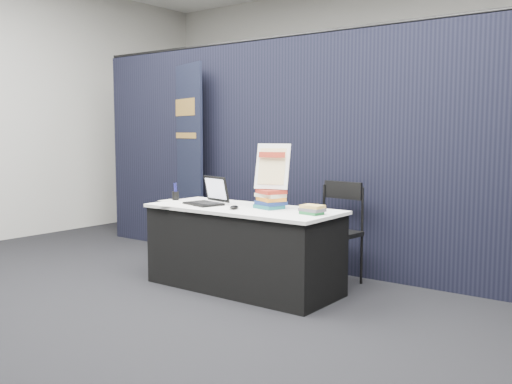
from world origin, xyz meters
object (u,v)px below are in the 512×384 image
object	(u,v)px
laptop	(207,198)
pullup_banner	(185,169)
display_table	(243,248)
book_stack_tall	(270,199)
book_stack_short	(313,210)
stacking_chair	(334,228)
info_sign	(272,167)

from	to	relation	value
laptop	pullup_banner	distance (m)	1.60
display_table	book_stack_tall	bearing A→B (deg)	17.82
display_table	laptop	size ratio (longest dim) A/B	4.59
laptop	book_stack_tall	xyz separation A→B (m)	(0.64, 0.12, 0.02)
display_table	book_stack_short	xyz separation A→B (m)	(0.74, -0.00, 0.41)
book_stack_tall	stacking_chair	xyz separation A→B (m)	(0.33, 0.55, -0.30)
laptop	info_sign	distance (m)	0.73
book_stack_tall	stacking_chair	size ratio (longest dim) A/B	0.31
display_table	stacking_chair	size ratio (longest dim) A/B	1.88
info_sign	book_stack_tall	bearing A→B (deg)	-106.23
display_table	pullup_banner	size ratio (longest dim) A/B	0.81
stacking_chair	book_stack_short	bearing A→B (deg)	-70.06
info_sign	laptop	bearing A→B (deg)	177.28
laptop	info_sign	bearing A→B (deg)	27.27
laptop	book_stack_tall	bearing A→B (deg)	24.66
book_stack_short	info_sign	distance (m)	0.60
display_table	pullup_banner	bearing A→B (deg)	149.91
info_sign	pullup_banner	size ratio (longest dim) A/B	0.19
display_table	pullup_banner	world-z (taller)	pullup_banner
display_table	info_sign	size ratio (longest dim) A/B	4.30
laptop	stacking_chair	size ratio (longest dim) A/B	0.41
book_stack_tall	pullup_banner	world-z (taller)	pullup_banner
pullup_banner	book_stack_tall	bearing A→B (deg)	-3.61
display_table	laptop	bearing A→B (deg)	-173.54
info_sign	book_stack_short	bearing A→B (deg)	-29.23
book_stack_short	stacking_chair	distance (m)	0.70
stacking_chair	info_sign	bearing A→B (deg)	-116.72
display_table	laptop	xyz separation A→B (m)	(-0.40, -0.04, 0.44)
pullup_banner	display_table	bearing A→B (deg)	-8.92
stacking_chair	pullup_banner	bearing A→B (deg)	177.77
display_table	stacking_chair	bearing A→B (deg)	47.46
book_stack_tall	info_sign	size ratio (longest dim) A/B	0.71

